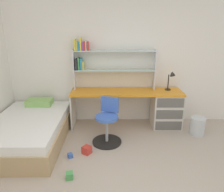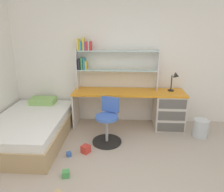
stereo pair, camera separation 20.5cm
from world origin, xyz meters
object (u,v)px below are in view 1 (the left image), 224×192
at_px(desk, 156,106).
at_px(swivel_chair, 107,125).
at_px(bed_platform, 29,130).
at_px(toy_block_green_4, 70,176).
at_px(toy_block_blue_3, 70,156).
at_px(toy_block_red_1, 87,150).
at_px(bookshelf_hutch, 103,60).
at_px(desk_lamp, 172,78).
at_px(waste_bin, 198,126).

height_order(desk, swivel_chair, swivel_chair).
relative_size(desk, bed_platform, 1.16).
distance_m(bed_platform, toy_block_green_4, 1.35).
distance_m(toy_block_blue_3, toy_block_green_4, 0.50).
relative_size(bed_platform, toy_block_green_4, 20.14).
bearing_deg(toy_block_red_1, toy_block_blue_3, -154.70).
bearing_deg(bookshelf_hutch, toy_block_green_4, -102.57).
bearing_deg(desk_lamp, bookshelf_hutch, 174.65).
xyz_separation_m(bookshelf_hutch, waste_bin, (1.82, -0.55, -1.18)).
relative_size(toy_block_red_1, toy_block_green_4, 1.32).
bearing_deg(waste_bin, toy_block_green_4, -150.36).
distance_m(swivel_chair, toy_block_blue_3, 0.81).
distance_m(desk, desk_lamp, 0.66).
bearing_deg(bed_platform, toy_block_green_4, -48.05).
bearing_deg(swivel_chair, toy_block_blue_3, -139.75).
height_order(desk_lamp, toy_block_blue_3, desk_lamp).
xyz_separation_m(toy_block_red_1, toy_block_blue_3, (-0.25, -0.12, -0.03)).
xyz_separation_m(desk_lamp, toy_block_green_4, (-1.78, -1.69, -0.96)).
distance_m(bookshelf_hutch, toy_block_red_1, 1.78).
bearing_deg(bookshelf_hutch, desk, -8.90).
bearing_deg(bed_platform, toy_block_blue_3, -31.74).
height_order(waste_bin, toy_block_red_1, waste_bin).
distance_m(swivel_chair, toy_block_red_1, 0.56).
distance_m(bookshelf_hutch, swivel_chair, 1.33).
distance_m(swivel_chair, bed_platform, 1.40).
height_order(desk_lamp, waste_bin, desk_lamp).
xyz_separation_m(bookshelf_hutch, desk_lamp, (1.38, -0.13, -0.34)).
bearing_deg(toy_block_red_1, bed_platform, 160.20).
distance_m(desk, waste_bin, 0.87).
relative_size(desk, bookshelf_hutch, 1.36).
xyz_separation_m(bed_platform, toy_block_green_4, (0.89, -0.99, -0.18)).
relative_size(desk, desk_lamp, 5.77).
height_order(waste_bin, toy_block_blue_3, waste_bin).
height_order(desk, toy_block_blue_3, desk).
bearing_deg(waste_bin, swivel_chair, -170.78).
bearing_deg(bed_platform, bookshelf_hutch, 32.31).
relative_size(bed_platform, toy_block_red_1, 15.21).
relative_size(swivel_chair, bed_platform, 0.42).
relative_size(desk, swivel_chair, 2.76).
xyz_separation_m(desk, bed_platform, (-2.38, -0.65, -0.20)).
bearing_deg(swivel_chair, toy_block_red_1, -131.47).
relative_size(swivel_chair, toy_block_blue_3, 11.28).
height_order(swivel_chair, toy_block_red_1, swivel_chair).
height_order(bed_platform, toy_block_red_1, bed_platform).
bearing_deg(toy_block_green_4, bookshelf_hutch, 77.43).
distance_m(desk_lamp, toy_block_green_4, 2.64).
height_order(desk, bed_platform, desk).
bearing_deg(waste_bin, toy_block_red_1, -162.34).
bearing_deg(desk, bed_platform, -164.62).
distance_m(desk_lamp, toy_block_red_1, 2.16).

